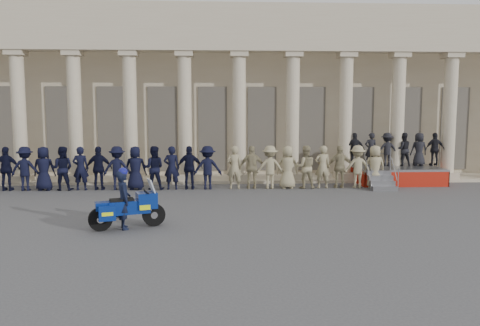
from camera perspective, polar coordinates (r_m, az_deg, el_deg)
name	(u,v)px	position (r m, az deg, el deg)	size (l,w,h in m)	color
ground	(210,221)	(15.05, -3.65, -7.03)	(90.00, 90.00, 0.00)	#444447
building	(213,94)	(29.41, -3.30, 8.36)	(40.00, 12.50, 9.00)	#BCAB8D
officer_rank	(168,168)	(21.04, -8.71, -0.59)	(19.72, 0.73, 1.94)	black
reviewing_stand	(396,155)	(24.00, 18.46, 0.89)	(4.96, 3.88, 2.43)	gray
motorcycle	(128,208)	(14.32, -13.49, -5.31)	(2.17, 1.25, 1.45)	black
rider	(124,199)	(14.25, -14.01, -4.22)	(0.61, 0.74, 1.84)	black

